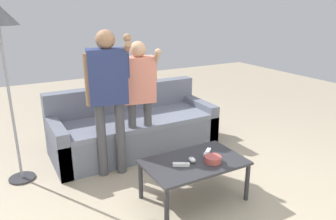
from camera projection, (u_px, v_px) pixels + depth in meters
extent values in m
plane|color=tan|center=(177.00, 201.00, 3.17)|extent=(12.00, 12.00, 0.00)
cube|color=slate|center=(135.00, 135.00, 4.26)|extent=(2.10, 0.86, 0.40)
cube|color=slate|center=(136.00, 120.00, 4.13)|extent=(1.82, 0.74, 0.06)
cube|color=slate|center=(124.00, 99.00, 4.41)|extent=(2.10, 0.18, 0.41)
cube|color=slate|center=(57.00, 145.00, 3.78)|extent=(0.14, 0.86, 0.55)
cube|color=slate|center=(197.00, 118.00, 4.69)|extent=(0.14, 0.86, 0.55)
cube|color=#2D2D33|center=(194.00, 162.00, 3.09)|extent=(0.96, 0.60, 0.03)
cylinder|color=#2D2D33|center=(167.00, 209.00, 2.73)|extent=(0.04, 0.04, 0.39)
cylinder|color=#2D2D33|center=(247.00, 182.00, 3.14)|extent=(0.04, 0.04, 0.39)
cylinder|color=#2D2D33|center=(141.00, 180.00, 3.17)|extent=(0.04, 0.04, 0.39)
cylinder|color=#2D2D33|center=(214.00, 160.00, 3.58)|extent=(0.04, 0.04, 0.39)
cylinder|color=#B24C47|center=(213.00, 159.00, 3.06)|extent=(0.16, 0.16, 0.06)
ellipsoid|color=white|center=(192.00, 160.00, 3.06)|extent=(0.06, 0.09, 0.05)
cylinder|color=#4C4C51|center=(191.00, 157.00, 3.06)|extent=(0.02, 0.02, 0.01)
cylinder|color=#2D2D33|center=(22.00, 178.00, 3.57)|extent=(0.28, 0.28, 0.02)
cylinder|color=gray|center=(11.00, 107.00, 3.32)|extent=(0.03, 0.03, 1.63)
cylinder|color=#47474C|center=(102.00, 140.00, 3.55)|extent=(0.10, 0.10, 0.84)
cylinder|color=#47474C|center=(121.00, 138.00, 3.60)|extent=(0.10, 0.10, 0.84)
cube|color=navy|center=(107.00, 76.00, 3.36)|extent=(0.43, 0.29, 0.58)
sphere|color=#936B4C|center=(105.00, 39.00, 3.24)|extent=(0.20, 0.20, 0.20)
cylinder|color=#936B4C|center=(88.00, 80.00, 3.31)|extent=(0.07, 0.07, 0.54)
cylinder|color=navy|center=(126.00, 65.00, 3.38)|extent=(0.07, 0.07, 0.27)
cylinder|color=#936B4C|center=(126.00, 49.00, 3.27)|extent=(0.12, 0.28, 0.19)
sphere|color=#936B4C|center=(127.00, 38.00, 3.17)|extent=(0.08, 0.08, 0.08)
cylinder|color=#47474C|center=(132.00, 133.00, 3.84)|extent=(0.10, 0.10, 0.76)
cylinder|color=#47474C|center=(148.00, 131.00, 3.89)|extent=(0.10, 0.10, 0.76)
cube|color=#DB7F6B|center=(139.00, 80.00, 3.67)|extent=(0.39, 0.25, 0.52)
sphere|color=tan|center=(138.00, 49.00, 3.56)|extent=(0.18, 0.18, 0.18)
cylinder|color=tan|center=(123.00, 83.00, 3.62)|extent=(0.07, 0.07, 0.50)
cylinder|color=#DB7F6B|center=(154.00, 70.00, 3.69)|extent=(0.07, 0.07, 0.25)
cylinder|color=tan|center=(156.00, 59.00, 3.57)|extent=(0.10, 0.23, 0.21)
sphere|color=tan|center=(158.00, 52.00, 3.47)|extent=(0.07, 0.07, 0.07)
cube|color=white|center=(181.00, 164.00, 2.99)|extent=(0.15, 0.11, 0.03)
cylinder|color=silver|center=(178.00, 163.00, 2.98)|extent=(0.01, 0.01, 0.00)
cube|color=silver|center=(186.00, 163.00, 2.98)|extent=(0.02, 0.02, 0.00)
cube|color=white|center=(207.00, 152.00, 3.24)|extent=(0.15, 0.13, 0.03)
cylinder|color=silver|center=(208.00, 150.00, 3.26)|extent=(0.01, 0.01, 0.00)
cube|color=silver|center=(206.00, 153.00, 3.19)|extent=(0.02, 0.02, 0.00)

